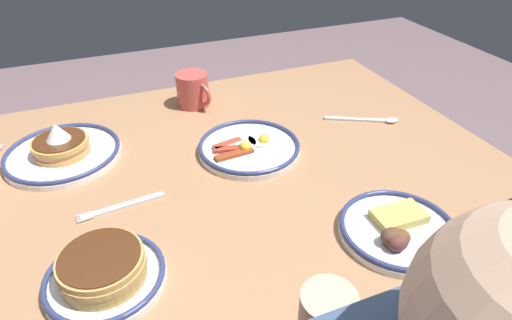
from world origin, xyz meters
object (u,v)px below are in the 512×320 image
object	(u,v)px
plate_near_main	(249,147)
plate_center_pancakes	(104,272)
coffee_mug	(193,90)
plate_far_side	(398,230)
fork_near	(121,206)
plate_far_companion	(62,151)
tea_spoon	(372,120)

from	to	relation	value
plate_near_main	plate_center_pancakes	distance (m)	0.48
plate_near_main	coffee_mug	bearing A→B (deg)	-78.77
plate_far_side	fork_near	world-z (taller)	plate_far_side
plate_near_main	fork_near	xyz separation A→B (m)	(0.33, 0.10, -0.01)
fork_near	plate_far_companion	bearing A→B (deg)	-66.79
coffee_mug	fork_near	distance (m)	0.48
plate_near_main	plate_far_side	bearing A→B (deg)	111.93
plate_center_pancakes	coffee_mug	bearing A→B (deg)	-118.00
plate_far_companion	plate_far_side	distance (m)	0.79
plate_near_main	tea_spoon	world-z (taller)	plate_near_main
fork_near	plate_far_side	bearing A→B (deg)	149.46
plate_center_pancakes	fork_near	world-z (taller)	plate_center_pancakes
plate_center_pancakes	plate_far_side	size ratio (longest dim) A/B	0.90
plate_near_main	coffee_mug	world-z (taller)	coffee_mug
plate_near_main	plate_center_pancakes	bearing A→B (deg)	38.07
plate_far_companion	tea_spoon	xyz separation A→B (m)	(-0.81, 0.13, -0.02)
plate_far_companion	fork_near	xyz separation A→B (m)	(-0.10, 0.24, -0.02)
plate_far_companion	plate_far_side	xyz separation A→B (m)	(-0.59, 0.53, -0.01)
fork_near	plate_center_pancakes	bearing A→B (deg)	75.71
plate_near_main	tea_spoon	distance (m)	0.38
plate_near_main	fork_near	bearing A→B (deg)	17.29
plate_far_companion	tea_spoon	world-z (taller)	plate_far_companion
plate_far_side	plate_far_companion	bearing A→B (deg)	-42.03
plate_near_main	plate_far_companion	distance (m)	0.45
plate_center_pancakes	fork_near	distance (m)	0.20
plate_far_side	fork_near	distance (m)	0.56
plate_near_main	plate_far_side	size ratio (longest dim) A/B	1.12
coffee_mug	tea_spoon	size ratio (longest dim) A/B	0.66
plate_far_side	fork_near	size ratio (longest dim) A/B	1.25
tea_spoon	plate_center_pancakes	bearing A→B (deg)	22.45
plate_far_companion	tea_spoon	size ratio (longest dim) A/B	1.45
tea_spoon	plate_far_side	bearing A→B (deg)	61.20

